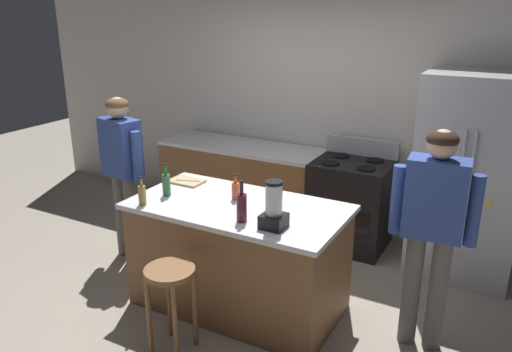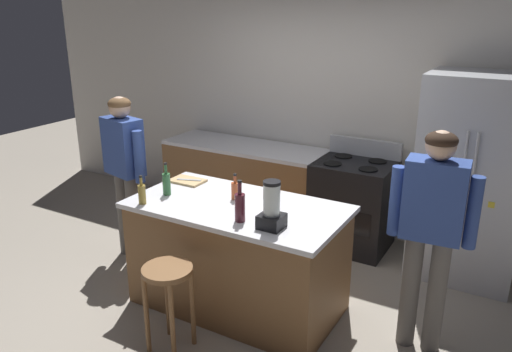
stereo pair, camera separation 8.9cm
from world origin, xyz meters
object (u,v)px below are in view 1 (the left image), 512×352
at_px(person_by_sink_right, 433,221).
at_px(bottle_olive_oil, 166,184).
at_px(person_by_island_left, 122,164).
at_px(bar_stool, 171,287).
at_px(bottle_vinegar, 142,194).
at_px(chef_knife, 188,180).
at_px(refrigerator, 469,178).
at_px(cutting_board, 187,181).
at_px(kitchen_island, 238,256).
at_px(stove_range, 350,203).
at_px(blender_appliance, 274,208).
at_px(bottle_wine, 242,207).
at_px(bottle_cooking_sauce, 236,190).

height_order(person_by_sink_right, bottle_olive_oil, person_by_sink_right).
distance_m(person_by_island_left, bar_stool, 1.65).
relative_size(bottle_vinegar, chef_knife, 1.07).
relative_size(refrigerator, cutting_board, 6.22).
relative_size(kitchen_island, person_by_island_left, 1.06).
bearing_deg(refrigerator, kitchen_island, -135.48).
bearing_deg(bar_stool, person_by_island_left, 143.35).
xyz_separation_m(person_by_island_left, person_by_sink_right, (2.84, -0.01, 0.02)).
height_order(stove_range, blender_appliance, blender_appliance).
xyz_separation_m(bottle_wine, bottle_cooking_sauce, (-0.26, 0.35, -0.04)).
height_order(bottle_cooking_sauce, cutting_board, bottle_cooking_sauce).
bearing_deg(kitchen_island, cutting_board, 160.51).
relative_size(stove_range, blender_appliance, 3.11).
bearing_deg(refrigerator, chef_knife, -149.82).
relative_size(bar_stool, bottle_wine, 2.09).
bearing_deg(blender_appliance, bottle_olive_oil, 172.26).
relative_size(kitchen_island, person_by_sink_right, 1.04).
bearing_deg(stove_range, bar_stool, -104.04).
bearing_deg(bottle_vinegar, bottle_olive_oil, 81.47).
bearing_deg(bottle_vinegar, bar_stool, -34.89).
bearing_deg(chef_knife, bottle_cooking_sauce, -34.10).
height_order(kitchen_island, cutting_board, cutting_board).
relative_size(bottle_wine, cutting_board, 1.05).
bearing_deg(cutting_board, person_by_sink_right, -0.89).
distance_m(kitchen_island, bottle_wine, 0.65).
xyz_separation_m(person_by_island_left, bottle_olive_oil, (0.77, -0.32, 0.03)).
bearing_deg(blender_appliance, cutting_board, 156.50).
relative_size(person_by_island_left, chef_knife, 7.32).
distance_m(bottle_vinegar, cutting_board, 0.60).
height_order(refrigerator, bottle_wine, refrigerator).
xyz_separation_m(person_by_island_left, blender_appliance, (1.83, -0.46, 0.08)).
xyz_separation_m(kitchen_island, cutting_board, (-0.67, 0.24, 0.46)).
distance_m(bottle_cooking_sauce, chef_knife, 0.59).
height_order(kitchen_island, bottle_olive_oil, bottle_olive_oil).
bearing_deg(bottle_olive_oil, bar_stool, -51.71).
xyz_separation_m(stove_range, bottle_vinegar, (-1.10, -1.88, 0.53)).
bearing_deg(person_by_sink_right, bottle_vinegar, -165.07).
bearing_deg(person_by_island_left, refrigerator, 23.77).
distance_m(bar_stool, bottle_vinegar, 0.81).
height_order(person_by_sink_right, bar_stool, person_by_sink_right).
xyz_separation_m(bar_stool, bottle_olive_oil, (-0.50, 0.63, 0.49)).
relative_size(kitchen_island, bottle_cooking_sauce, 7.93).
distance_m(bottle_olive_oil, bottle_vinegar, 0.26).
relative_size(refrigerator, person_by_island_left, 1.16).
distance_m(bottle_olive_oil, cutting_board, 0.35).
bearing_deg(bottle_wine, bottle_olive_oil, 168.86).
bearing_deg(bottle_vinegar, bottle_cooking_sauce, 37.61).
xyz_separation_m(person_by_sink_right, bottle_wine, (-1.25, -0.46, 0.03)).
bearing_deg(cutting_board, bottle_vinegar, -89.28).
bearing_deg(chef_knife, person_by_sink_right, -21.01).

